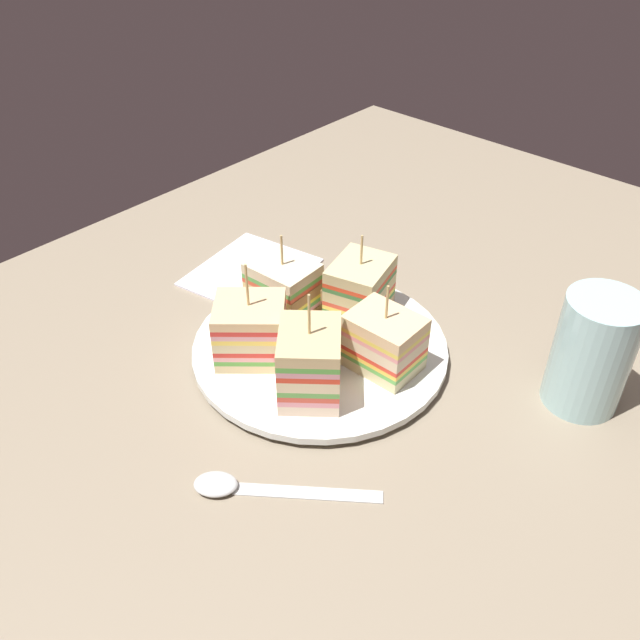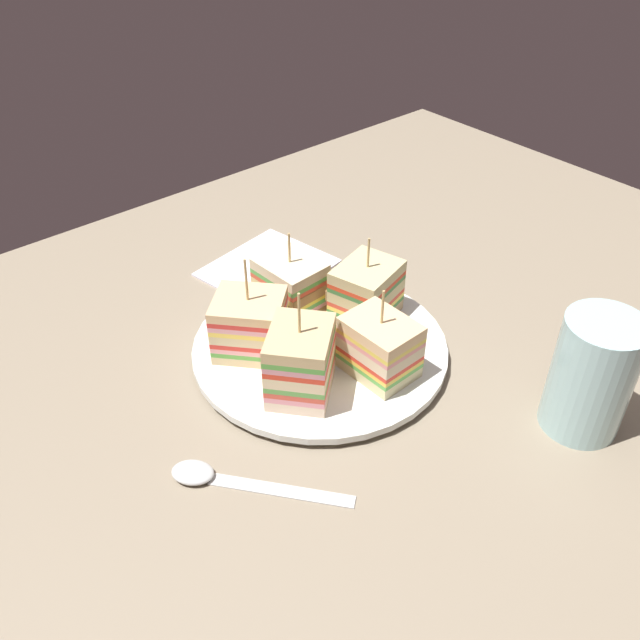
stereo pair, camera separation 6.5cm
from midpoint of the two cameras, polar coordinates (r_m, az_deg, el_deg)
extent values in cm
cube|color=gray|center=(67.85, -2.72, -3.61)|extent=(116.22, 79.31, 1.80)
cylinder|color=white|center=(67.06, -2.75, -2.84)|extent=(15.61, 15.61, 0.61)
cylinder|color=white|center=(66.62, -2.77, -2.40)|extent=(25.18, 25.18, 0.74)
cube|color=beige|center=(61.08, -3.89, -5.76)|extent=(8.47, 8.33, 1.13)
cube|color=#B2844C|center=(63.44, -3.63, -3.77)|extent=(3.60, 4.18, 1.13)
cube|color=pink|center=(60.51, -3.92, -5.18)|extent=(8.47, 8.33, 0.56)
cube|color=#D74A37|center=(60.13, -3.95, -4.80)|extent=(8.47, 8.33, 0.56)
cube|color=#5FA54A|center=(59.76, -3.97, -4.40)|extent=(8.47, 8.33, 0.56)
cube|color=beige|center=(59.20, -4.00, -3.80)|extent=(8.47, 8.33, 1.13)
cube|color=#9E7242|center=(61.62, -3.73, -1.82)|extent=(3.60, 4.18, 1.13)
cube|color=red|center=(58.65, -4.04, -3.18)|extent=(8.47, 8.33, 0.56)
cube|color=pink|center=(58.28, -4.06, -2.77)|extent=(8.47, 8.33, 0.56)
cube|color=#56A642|center=(57.92, -4.09, -2.35)|extent=(8.47, 8.33, 0.56)
cube|color=#CFB37E|center=(57.39, -4.12, -1.71)|extent=(8.47, 8.33, 1.13)
cylinder|color=tan|center=(55.79, -4.24, 0.34)|extent=(0.24, 0.24, 4.03)
cube|color=beige|center=(63.57, 2.45, -3.60)|extent=(5.17, 6.65, 1.14)
cube|color=#B2844C|center=(65.11, 0.26, -2.38)|extent=(4.94, 0.36, 1.14)
cube|color=#5DB04B|center=(63.05, 2.47, -3.06)|extent=(5.17, 6.65, 0.46)
cube|color=#FBCB4C|center=(62.75, 2.48, -2.74)|extent=(5.17, 6.65, 0.46)
cube|color=red|center=(62.45, 2.49, -2.42)|extent=(5.17, 6.65, 0.46)
cube|color=beige|center=(61.94, 2.51, -1.85)|extent=(5.17, 6.65, 1.14)
cube|color=#9E7242|center=(63.52, 0.27, -0.65)|extent=(4.94, 0.36, 1.14)
cube|color=pink|center=(61.44, 2.53, -1.28)|extent=(5.17, 6.65, 0.46)
cube|color=#EDD352|center=(61.15, 2.55, -0.94)|extent=(5.17, 6.65, 0.46)
cube|color=beige|center=(60.65, 2.57, -0.35)|extent=(5.17, 6.65, 1.14)
cylinder|color=tan|center=(59.26, 2.63, 1.40)|extent=(0.24, 0.24, 3.47)
cube|color=#D3B381|center=(70.15, 0.71, 1.02)|extent=(7.71, 6.86, 1.19)
cube|color=#B2844C|center=(67.88, -0.50, -0.42)|extent=(1.62, 5.12, 1.19)
cube|color=#458E40|center=(69.66, 0.72, 1.57)|extent=(7.71, 6.86, 0.48)
cube|color=#F9D755|center=(69.37, 0.72, 1.89)|extent=(7.71, 6.86, 0.48)
cube|color=#DD4A32|center=(69.09, 0.72, 2.21)|extent=(7.71, 6.86, 0.48)
cube|color=#CFC189|center=(68.61, 0.73, 2.78)|extent=(7.71, 6.86, 1.19)
cube|color=#9E7242|center=(66.29, -0.51, 1.36)|extent=(1.62, 5.12, 1.19)
cube|color=#417F41|center=(68.14, 0.73, 3.35)|extent=(7.71, 6.86, 0.48)
cube|color=#E14325|center=(67.87, 0.74, 3.69)|extent=(7.71, 6.86, 0.48)
cube|color=#D1C38B|center=(67.41, 0.74, 4.27)|extent=(7.71, 6.86, 1.19)
cylinder|color=tan|center=(66.21, 0.76, 5.87)|extent=(0.24, 0.24, 3.25)
cube|color=#D5BE7D|center=(70.70, -5.69, 1.09)|extent=(5.57, 6.83, 1.10)
cube|color=#9E7242|center=(68.89, -3.75, 0.09)|extent=(5.11, 0.55, 1.10)
cube|color=pink|center=(70.23, -5.72, 1.61)|extent=(5.57, 6.83, 0.50)
cube|color=#53A64F|center=(69.94, -5.75, 1.94)|extent=(5.57, 6.83, 0.50)
cube|color=yellow|center=(69.65, -5.77, 2.27)|extent=(5.57, 6.83, 0.50)
cube|color=#D7BA7A|center=(69.20, -5.81, 2.81)|extent=(5.57, 6.83, 1.10)
cube|color=#9E7242|center=(67.34, -3.84, 1.83)|extent=(5.11, 0.55, 1.10)
cube|color=#D54C33|center=(68.75, -5.86, 3.35)|extent=(5.57, 6.83, 0.50)
cube|color=#59AD4E|center=(68.47, -5.88, 3.69)|extent=(5.57, 6.83, 0.50)
cube|color=beige|center=(68.03, -5.92, 4.25)|extent=(5.57, 6.83, 1.10)
cylinder|color=tan|center=(66.85, -6.04, 5.82)|extent=(0.24, 0.24, 3.31)
cube|color=#D4BA85|center=(65.58, -8.59, -2.67)|extent=(8.67, 8.73, 0.94)
cube|color=#9E7242|center=(65.16, -5.80, -2.70)|extent=(4.39, 3.97, 0.94)
cube|color=#539F3A|center=(65.11, -8.65, -2.18)|extent=(8.67, 8.73, 0.52)
cube|color=pink|center=(64.78, -8.69, -1.83)|extent=(8.67, 8.73, 0.52)
cube|color=red|center=(64.46, -8.73, -1.48)|extent=(8.67, 8.73, 0.52)
cube|color=beige|center=(64.01, -8.79, -0.97)|extent=(8.67, 8.73, 0.94)
cube|color=#9E7242|center=(63.58, -5.94, -0.99)|extent=(4.39, 3.97, 0.94)
cube|color=#F6D653|center=(63.56, -8.85, -0.46)|extent=(8.67, 8.73, 0.52)
cube|color=pink|center=(63.24, -8.90, -0.09)|extent=(8.67, 8.73, 0.52)
cube|color=red|center=(62.93, -8.94, 0.29)|extent=(8.67, 8.73, 0.52)
cube|color=#E2BB87|center=(62.50, -9.01, 0.82)|extent=(8.67, 8.73, 0.94)
cylinder|color=tan|center=(60.95, -9.25, 2.82)|extent=(0.24, 0.24, 4.40)
cube|color=silver|center=(55.42, -4.47, -14.55)|extent=(8.35, 10.18, 0.25)
ellipsoid|color=silver|center=(56.50, -12.18, -13.61)|extent=(4.21, 4.38, 1.00)
cube|color=white|center=(79.58, -8.20, 4.05)|extent=(15.37, 13.87, 0.50)
cylinder|color=#A8D6D9|center=(62.29, 19.38, -2.75)|extent=(6.83, 6.83, 11.18)
cylinder|color=#EFB64D|center=(63.88, 18.92, -4.50)|extent=(6.28, 6.28, 6.08)
camera|label=1|loc=(0.03, -92.86, -2.21)|focal=37.74mm
camera|label=2|loc=(0.03, 87.14, 2.21)|focal=37.74mm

